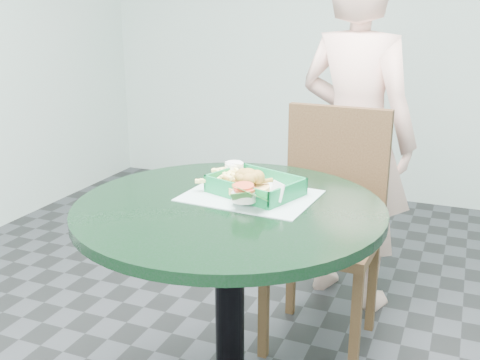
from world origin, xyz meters
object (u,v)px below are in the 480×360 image
at_px(cafe_table, 229,265).
at_px(sauce_ramekin, 223,176).
at_px(diner_person, 355,139).
at_px(dining_chair, 329,211).
at_px(food_basket, 255,195).
at_px(crab_sandwich, 252,188).

bearing_deg(cafe_table, sauce_ramekin, 119.46).
height_order(cafe_table, diner_person, diner_person).
xyz_separation_m(cafe_table, diner_person, (0.15, 1.03, 0.17)).
bearing_deg(diner_person, sauce_ramekin, 93.38).
distance_m(dining_chair, food_basket, 0.62).
xyz_separation_m(crab_sandwich, sauce_ramekin, (-0.13, 0.08, 0.00)).
bearing_deg(sauce_ramekin, diner_person, 74.83).
height_order(diner_person, food_basket, diner_person).
xyz_separation_m(cafe_table, food_basket, (0.04, 0.11, 0.19)).
relative_size(cafe_table, sauce_ramekin, 14.93).
distance_m(food_basket, crab_sandwich, 0.05).
distance_m(food_basket, sauce_ramekin, 0.14).
distance_m(cafe_table, dining_chair, 0.69).
distance_m(diner_person, food_basket, 0.93).
relative_size(cafe_table, dining_chair, 0.94).
bearing_deg(crab_sandwich, diner_person, 83.47).
bearing_deg(diner_person, crab_sandwich, 102.01).
distance_m(crab_sandwich, sauce_ramekin, 0.15).
bearing_deg(sauce_ramekin, food_basket, -20.21).
bearing_deg(food_basket, diner_person, 83.00).
bearing_deg(food_basket, dining_chair, 80.61).
distance_m(cafe_table, diner_person, 1.05).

